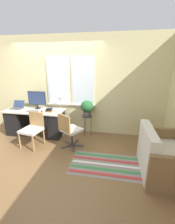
{
  "coord_description": "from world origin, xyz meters",
  "views": [
    {
      "loc": [
        1.6,
        -3.32,
        1.94
      ],
      "look_at": [
        0.96,
        0.17,
        0.8
      ],
      "focal_mm": 24.0,
      "sensor_mm": 36.0,
      "label": 1
    }
  ],
  "objects": [
    {
      "name": "couch_loveseat",
      "position": [
        2.49,
        -0.74,
        0.3
      ],
      "size": [
        0.73,
        1.18,
        0.85
      ],
      "rotation": [
        0.0,
        0.0,
        1.57
      ],
      "color": "white",
      "rests_on": "ground_plane"
    },
    {
      "name": "desk_lamp",
      "position": [
        0.12,
        0.54,
        0.99
      ],
      "size": [
        0.12,
        0.12,
        0.37
      ],
      "color": "#ADADB2",
      "rests_on": "desk"
    },
    {
      "name": "floor_rug_striped",
      "position": [
        1.55,
        -0.74,
        0.0
      ],
      "size": [
        1.51,
        0.81,
        0.01
      ],
      "color": "gray",
      "rests_on": "ground_plane"
    },
    {
      "name": "mouse",
      "position": [
        -0.29,
        0.21,
        0.74
      ],
      "size": [
        0.04,
        0.07,
        0.03
      ],
      "color": "black",
      "rests_on": "desk"
    },
    {
      "name": "book_stack",
      "position": [
        -0.1,
        0.25,
        0.77
      ],
      "size": [
        0.21,
        0.15,
        0.1
      ],
      "color": "orange",
      "rests_on": "desk"
    },
    {
      "name": "plant_stand",
      "position": [
        0.88,
        0.53,
        0.52
      ],
      "size": [
        0.28,
        0.28,
        0.58
      ],
      "color": "#333338",
      "rests_on": "ground_plane"
    },
    {
      "name": "keyboard",
      "position": [
        -0.54,
        0.19,
        0.73
      ],
      "size": [
        0.32,
        0.13,
        0.02
      ],
      "color": "slate",
      "rests_on": "desk"
    },
    {
      "name": "office_chair_swivel",
      "position": [
        0.59,
        -0.19,
        0.46
      ],
      "size": [
        0.59,
        0.6,
        0.86
      ],
      "rotation": [
        0.0,
        0.0,
        2.58
      ],
      "color": "#47474C",
      "rests_on": "ground_plane"
    },
    {
      "name": "desk",
      "position": [
        -0.58,
        0.35,
        0.38
      ],
      "size": [
        1.64,
        0.7,
        0.72
      ],
      "color": "beige",
      "rests_on": "ground_plane"
    },
    {
      "name": "potted_plant",
      "position": [
        0.88,
        0.53,
        0.82
      ],
      "size": [
        0.35,
        0.35,
        0.43
      ],
      "color": "#514C47",
      "rests_on": "plant_stand"
    },
    {
      "name": "desk_chair_wooden",
      "position": [
        -0.31,
        -0.28,
        0.46
      ],
      "size": [
        0.52,
        0.53,
        0.82
      ],
      "rotation": [
        0.0,
        0.0,
        -0.17
      ],
      "color": "#B2844C",
      "rests_on": "ground_plane"
    },
    {
      "name": "monitor",
      "position": [
        -0.56,
        0.49,
        1.0
      ],
      "size": [
        0.53,
        0.16,
        0.49
      ],
      "color": "black",
      "rests_on": "desk"
    },
    {
      "name": "laptop",
      "position": [
        -1.15,
        0.41,
        0.77
      ],
      "size": [
        0.34,
        0.3,
        0.21
      ],
      "color": "#4C4C51",
      "rests_on": "desk"
    },
    {
      "name": "ground_plane",
      "position": [
        0.0,
        0.0,
        0.0
      ],
      "size": [
        14.0,
        14.0,
        0.0
      ],
      "primitive_type": "plane",
      "color": "brown"
    },
    {
      "name": "wall_back_with_window",
      "position": [
        0.01,
        0.78,
        1.35
      ],
      "size": [
        9.0,
        0.12,
        2.7
      ],
      "color": "beige",
      "rests_on": "ground_plane"
    }
  ]
}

